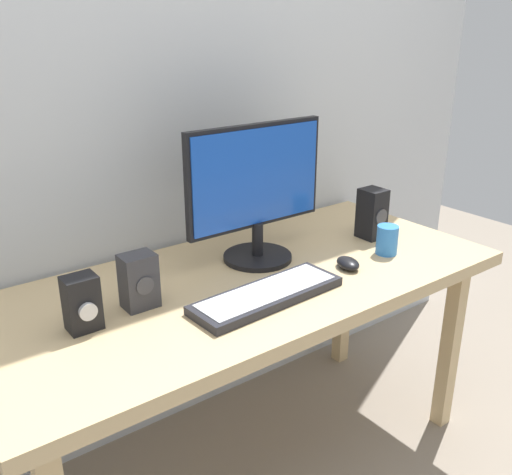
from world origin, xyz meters
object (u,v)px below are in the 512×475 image
object	(u,v)px
desk	(248,297)
keyboard_primary	(267,295)
speaker_right	(372,214)
audio_controller	(82,303)
speaker_left	(139,281)
monitor	(256,190)
coffee_mug	(387,240)
mouse	(348,263)

from	to	relation	value
desk	keyboard_primary	distance (m)	0.18
desk	speaker_right	bearing A→B (deg)	0.65
speaker_right	audio_controller	world-z (taller)	speaker_right
speaker_right	speaker_left	xyz separation A→B (m)	(-0.89, 0.02, -0.01)
monitor	coffee_mug	world-z (taller)	monitor
desk	monitor	world-z (taller)	monitor
desk	mouse	distance (m)	0.33
desk	coffee_mug	xyz separation A→B (m)	(0.48, -0.13, 0.12)
mouse	audio_controller	size ratio (longest dim) A/B	0.65
keyboard_primary	audio_controller	bearing A→B (deg)	162.04
coffee_mug	desk	bearing A→B (deg)	164.77
keyboard_primary	speaker_left	world-z (taller)	speaker_left
monitor	mouse	size ratio (longest dim) A/B	5.30
desk	audio_controller	world-z (taller)	audio_controller
keyboard_primary	audio_controller	xyz separation A→B (m)	(-0.46, 0.15, 0.06)
speaker_right	audio_controller	size ratio (longest dim) A/B	1.24
audio_controller	mouse	bearing A→B (deg)	-9.73
monitor	speaker_left	bearing A→B (deg)	-170.47
desk	monitor	distance (m)	0.33
desk	speaker_left	bearing A→B (deg)	176.15
audio_controller	coffee_mug	size ratio (longest dim) A/B	1.48
keyboard_primary	speaker_left	xyz separation A→B (m)	(-0.30, 0.17, 0.06)
desk	keyboard_primary	xyz separation A→B (m)	(-0.04, -0.15, 0.08)
speaker_left	audio_controller	distance (m)	0.17
speaker_right	monitor	bearing A→B (deg)	168.25
desk	audio_controller	xyz separation A→B (m)	(-0.51, -0.00, 0.14)
mouse	speaker_right	distance (m)	0.31
monitor	audio_controller	xyz separation A→B (m)	(-0.61, -0.10, -0.16)
mouse	coffee_mug	distance (m)	0.19
keyboard_primary	mouse	size ratio (longest dim) A/B	4.95
desk	coffee_mug	size ratio (longest dim) A/B	16.46
monitor	keyboard_primary	xyz separation A→B (m)	(-0.15, -0.25, -0.22)
monitor	coffee_mug	xyz separation A→B (m)	(0.37, -0.23, -0.18)
desk	keyboard_primary	size ratio (longest dim) A/B	3.47
monitor	speaker_left	size ratio (longest dim) A/B	3.26
desk	audio_controller	bearing A→B (deg)	-179.89
audio_controller	keyboard_primary	bearing A→B (deg)	-17.96
mouse	monitor	bearing A→B (deg)	144.67
desk	speaker_left	world-z (taller)	speaker_left
keyboard_primary	speaker_right	size ratio (longest dim) A/B	2.60
coffee_mug	mouse	bearing A→B (deg)	-177.64
desk	speaker_left	xyz separation A→B (m)	(-0.34, 0.02, 0.14)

